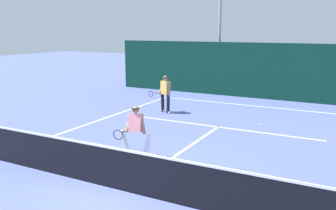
% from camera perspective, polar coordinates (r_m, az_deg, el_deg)
% --- Properties ---
extents(ground_plane, '(80.00, 80.00, 0.00)m').
position_cam_1_polar(ground_plane, '(8.66, -7.03, -13.30)').
color(ground_plane, '#525FA7').
extents(court_line_baseline_far, '(9.38, 0.10, 0.01)m').
position_cam_1_polar(court_line_baseline_far, '(18.14, 12.79, -0.08)').
color(court_line_baseline_far, white).
rests_on(court_line_baseline_far, ground_plane).
extents(court_line_service, '(7.65, 0.10, 0.01)m').
position_cam_1_polar(court_line_service, '(13.98, 7.92, -3.44)').
color(court_line_service, white).
rests_on(court_line_service, ground_plane).
extents(court_line_centre, '(0.10, 6.40, 0.01)m').
position_cam_1_polar(court_line_centre, '(11.23, 2.40, -7.19)').
color(court_line_centre, white).
rests_on(court_line_centre, ground_plane).
extents(tennis_net, '(10.29, 0.09, 1.10)m').
position_cam_1_polar(tennis_net, '(8.45, -7.12, -10.08)').
color(tennis_net, '#1E4723').
rests_on(tennis_net, ground_plane).
extents(player_near, '(1.00, 0.85, 1.52)m').
position_cam_1_polar(player_near, '(10.52, -5.16, -3.85)').
color(player_near, silver).
rests_on(player_near, ground_plane).
extents(player_far, '(0.95, 0.82, 1.65)m').
position_cam_1_polar(player_far, '(16.08, -0.46, 2.01)').
color(player_far, black).
rests_on(player_far, ground_plane).
extents(tennis_ball, '(0.07, 0.07, 0.07)m').
position_cam_1_polar(tennis_ball, '(14.47, 14.57, -3.07)').
color(tennis_ball, '#D1E033').
rests_on(tennis_ball, ground_plane).
extents(back_fence_windscreen, '(17.46, 0.12, 2.98)m').
position_cam_1_polar(back_fence_windscreen, '(19.93, 14.59, 5.22)').
color(back_fence_windscreen, '#0C3528').
rests_on(back_fence_windscreen, ground_plane).
extents(light_pole, '(0.55, 0.44, 7.41)m').
position_cam_1_polar(light_pole, '(21.39, 8.21, 14.12)').
color(light_pole, '#9EA39E').
rests_on(light_pole, ground_plane).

